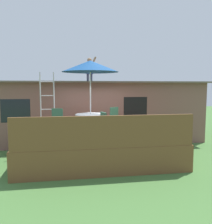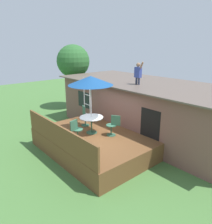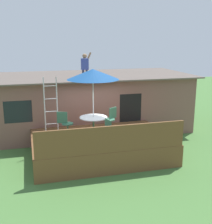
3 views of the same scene
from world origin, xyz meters
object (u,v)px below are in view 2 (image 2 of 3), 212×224
Objects in this scene: backyard_tree at (73,62)px; patio_chair_left at (85,116)px; patio_table at (91,120)px; patio_umbrella at (91,81)px; step_ladder at (87,100)px; patio_chair_right at (113,125)px; person_figure at (138,72)px; patio_chair_near at (76,130)px.

patio_chair_left is at bearing -28.22° from backyard_tree.
patio_table is 1.76m from patio_umbrella.
step_ladder is at bearing 153.19° from patio_chair_left.
step_ladder reaches higher than patio_chair_left.
patio_chair_right is (1.83, 0.17, 0.00)m from patio_chair_left.
patio_chair_left is at bearing 160.73° from patio_table.
person_figure reaches higher than patio_chair_left.
patio_umbrella is at bearing -26.89° from backyard_tree.
patio_chair_right is at bearing -74.87° from person_figure.
step_ladder is 0.95m from patio_chair_left.
step_ladder is at bearing 29.39° from patio_chair_near.
patio_chair_left is (-1.01, 0.35, -1.89)m from patio_umbrella.
backyard_tree reaches higher than person_figure.
patio_chair_left reaches higher than patio_table.
step_ladder is at bearing -133.09° from person_figure.
backyard_tree reaches higher than patio_chair_right.
patio_chair_near is 8.12m from backyard_tree.
person_figure is at bearing -107.11° from patio_chair_right.
patio_chair_left is 1.84m from patio_chair_right.
patio_chair_right is 7.99m from backyard_tree.
patio_umbrella is 2.12m from step_ladder.
person_figure is at bearing -4.63° from backyard_tree.
patio_umbrella is 1.15× the size of step_ladder.
patio_table is at bearing 0.00° from patio_chair_left.
person_figure is 1.21× the size of patio_chair_right.
patio_chair_near reaches higher than patio_table.
patio_chair_right and patio_chair_near have the same top height.
step_ladder reaches higher than patio_chair_near.
patio_umbrella is at bearing -0.00° from patio_chair_left.
person_figure is at bearing 84.98° from patio_umbrella.
patio_table is 1.00m from patio_chair_near.
step_ladder is (-1.49, 0.85, -1.25)m from patio_umbrella.
patio_table is 1.13× the size of patio_chair_near.
patio_chair_left and patio_chair_right have the same top height.
backyard_tree reaches higher than patio_umbrella.
person_figure reaches higher than patio_umbrella.
patio_umbrella is at bearing -29.83° from step_ladder.
patio_chair_left is at bearing -46.09° from step_ladder.
patio_umbrella is 2.71m from person_figure.
patio_umbrella reaches higher than patio_chair_near.
patio_chair_near is at bearing -32.35° from backyard_tree.
step_ladder is at bearing 150.17° from patio_table.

